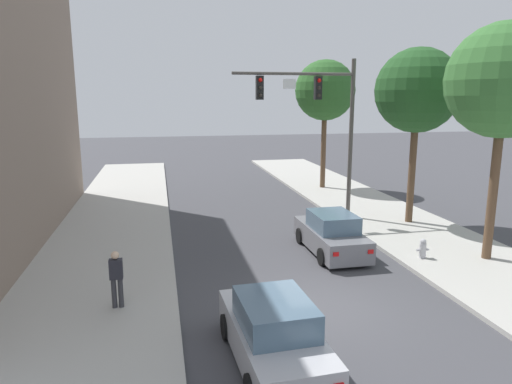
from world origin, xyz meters
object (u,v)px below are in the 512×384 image
Objects in this scene: street_tree_second at (417,91)px; street_tree_third at (325,91)px; traffic_signal_mast at (320,111)px; car_lead_grey at (331,235)px; car_following_silver at (273,334)px; fire_hydrant at (423,248)px; pedestrian_sidewalk_left_walker at (116,276)px; street_tree_nearest at (505,81)px.

street_tree_second is 0.99× the size of street_tree_third.
car_lead_grey is at bearing -102.43° from traffic_signal_mast.
car_following_silver is 14.55m from street_tree_second.
car_following_silver is at bearing -113.71° from traffic_signal_mast.
street_tree_third reaches higher than fire_hydrant.
traffic_signal_mast reaches higher than pedestrian_sidewalk_left_walker.
street_tree_second reaches higher than pedestrian_sidewalk_left_walker.
car_lead_grey is at bearing -149.04° from street_tree_second.
fire_hydrant is (2.91, -1.66, -0.22)m from car_lead_grey.
fire_hydrant is (10.57, 1.92, -0.56)m from pedestrian_sidewalk_left_walker.
traffic_signal_mast is 0.91× the size of street_tree_nearest.
street_tree_nearest reaches higher than street_tree_third.
street_tree_nearest reaches higher than street_tree_second.
street_tree_third reaches higher than car_following_silver.
traffic_signal_mast reaches higher than car_following_silver.
fire_hydrant is at bearing 37.32° from car_following_silver.
traffic_signal_mast is at bearing 107.41° from fire_hydrant.
traffic_signal_mast is 4.40m from street_tree_second.
street_tree_third is at bearing 68.18° from traffic_signal_mast.
street_tree_third reaches higher than pedestrian_sidewalk_left_walker.
street_tree_nearest reaches higher than pedestrian_sidewalk_left_walker.
street_tree_nearest is (2.28, -0.50, 5.93)m from fire_hydrant.
traffic_signal_mast is 8.08m from street_tree_third.
car_following_silver is 0.52× the size of street_tree_nearest.
street_tree_second is at bearing -83.08° from street_tree_third.
car_lead_grey is 8.03m from car_following_silver.
fire_hydrant is 6.37m from street_tree_nearest.
traffic_signal_mast is at bearing 66.29° from car_following_silver.
car_following_silver is at bearing -152.54° from street_tree_nearest.
street_tree_second is at bearing 47.70° from car_following_silver.
street_tree_third is at bearing 94.96° from street_tree_nearest.
car_lead_grey is at bearing 150.31° from fire_hydrant.
street_tree_third reaches higher than traffic_signal_mast.
traffic_signal_mast is 8.02m from fire_hydrant.
fire_hydrant is 0.09× the size of street_tree_third.
fire_hydrant is 0.09× the size of street_tree_nearest.
pedestrian_sidewalk_left_walker is at bearing -154.96° from car_lead_grey.
traffic_signal_mast is 1.74× the size of car_following_silver.
street_tree_second is at bearing -19.61° from traffic_signal_mast.
traffic_signal_mast is 6.48m from car_lead_grey.
traffic_signal_mast is at bearing 77.57° from car_lead_grey.
street_tree_third is at bearing 71.59° from car_lead_grey.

